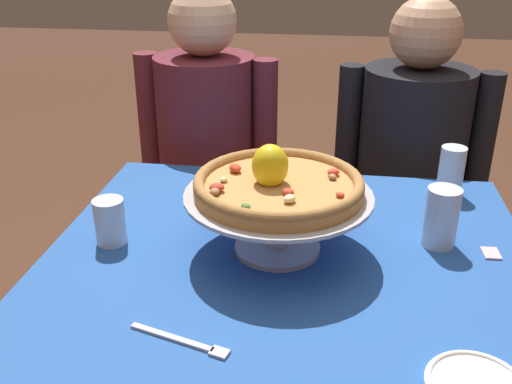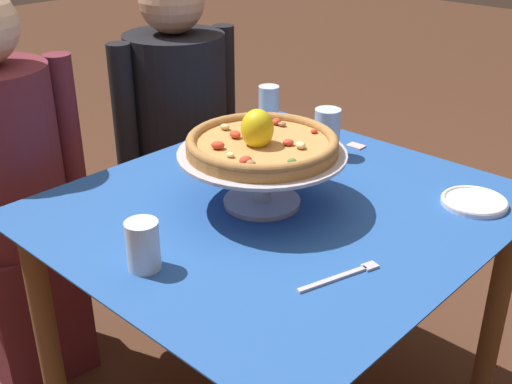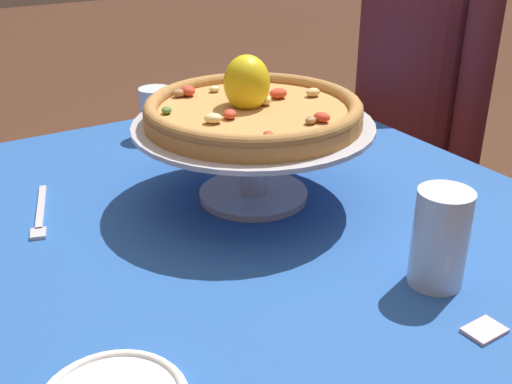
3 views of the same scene
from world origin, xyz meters
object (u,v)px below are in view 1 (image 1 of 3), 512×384
(pizza_stand, at_px, (278,210))
(diner_left, at_px, (208,173))
(diner_right, at_px, (408,180))
(water_glass_side_left, at_px, (110,224))
(water_glass_side_right, at_px, (441,220))
(dinner_fork, at_px, (185,342))
(water_glass_back_right, at_px, (451,174))
(pizza, at_px, (278,183))
(sugar_packet, at_px, (491,253))

(pizza_stand, distance_m, diner_left, 0.81)
(diner_right, bearing_deg, diner_left, -176.30)
(water_glass_side_left, height_order, diner_right, diner_right)
(water_glass_side_right, distance_m, dinner_fork, 0.64)
(pizza_stand, xyz_separation_m, diner_right, (0.37, 0.76, -0.23))
(water_glass_side_left, xyz_separation_m, diner_left, (0.06, 0.73, -0.17))
(diner_right, bearing_deg, water_glass_back_right, -82.10)
(water_glass_side_right, relative_size, water_glass_back_right, 1.04)
(pizza, distance_m, water_glass_side_right, 0.38)
(water_glass_back_right, height_order, diner_right, diner_right)
(pizza, xyz_separation_m, dinner_fork, (-0.12, -0.34, -0.16))
(water_glass_side_right, height_order, water_glass_back_right, water_glass_side_right)
(pizza, bearing_deg, dinner_fork, -110.06)
(water_glass_side_left, height_order, sugar_packet, water_glass_side_left)
(pizza, height_order, sugar_packet, pizza)
(diner_right, bearing_deg, water_glass_side_right, -91.02)
(diner_left, bearing_deg, dinner_fork, -79.59)
(dinner_fork, bearing_deg, diner_left, 100.41)
(diner_left, bearing_deg, diner_right, 3.70)
(sugar_packet, bearing_deg, pizza_stand, -174.30)
(water_glass_back_right, relative_size, dinner_fork, 0.70)
(dinner_fork, relative_size, sugar_packet, 3.84)
(water_glass_side_left, distance_m, diner_right, 1.10)
(sugar_packet, distance_m, diner_left, 1.04)
(water_glass_back_right, relative_size, sugar_packet, 2.67)
(water_glass_back_right, relative_size, water_glass_side_left, 1.24)
(sugar_packet, distance_m, diner_right, 0.73)
(pizza, xyz_separation_m, water_glass_back_right, (0.43, 0.36, -0.11))
(pizza, bearing_deg, pizza_stand, 3.39)
(water_glass_back_right, bearing_deg, water_glass_side_right, -103.11)
(diner_left, bearing_deg, pizza, -65.92)
(dinner_fork, xyz_separation_m, diner_right, (0.50, 1.10, -0.14))
(diner_left, xyz_separation_m, diner_right, (0.69, 0.04, -0.00))
(dinner_fork, bearing_deg, pizza, 69.94)
(sugar_packet, bearing_deg, pizza, -174.31)
(sugar_packet, bearing_deg, water_glass_side_left, -175.53)
(pizza, bearing_deg, water_glass_back_right, 40.24)
(water_glass_side_right, bearing_deg, water_glass_back_right, 76.89)
(sugar_packet, height_order, diner_right, diner_right)
(pizza, relative_size, diner_right, 0.31)
(pizza, relative_size, diner_left, 0.30)
(water_glass_side_right, xyz_separation_m, diner_right, (0.01, 0.68, -0.19))
(water_glass_side_right, height_order, sugar_packet, water_glass_side_right)
(water_glass_side_right, distance_m, diner_left, 0.95)
(pizza_stand, distance_m, water_glass_side_right, 0.37)
(water_glass_back_right, distance_m, sugar_packet, 0.32)
(diner_right, bearing_deg, sugar_packet, -82.02)
(water_glass_back_right, xyz_separation_m, water_glass_side_left, (-0.81, -0.38, -0.01))
(pizza_stand, height_order, water_glass_side_right, same)
(diner_left, bearing_deg, water_glass_back_right, -25.08)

